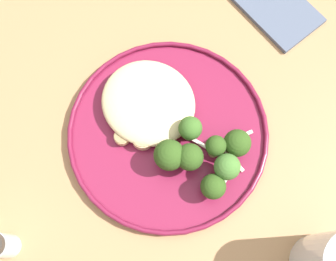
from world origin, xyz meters
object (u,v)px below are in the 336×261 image
Objects in this scene: broccoli_floret_tall_stalk at (190,129)px; folded_napkin at (272,4)px; seared_scallop_tiny_bay at (121,138)px; broccoli_floret_split_head at (215,147)px; seared_scallop_center_golden at (132,78)px; seared_scallop_right_edge at (137,95)px; seared_scallop_tilted_round at (119,104)px; broccoli_floret_right_tilted at (190,157)px; dinner_plate at (168,133)px; seared_scallop_front_small at (143,139)px; broccoli_floret_center_pile at (227,167)px; broccoli_floret_rear_charred at (169,155)px; seared_scallop_half_hidden at (148,105)px; broccoli_floret_beside_noodles at (213,187)px; pepper_shaker at (0,246)px; broccoli_floret_small_sprig at (237,143)px; seared_scallop_left_edge at (132,118)px.

broccoli_floret_tall_stalk is 0.27m from folded_napkin.
seared_scallop_tiny_bay is 0.13m from broccoli_floret_split_head.
seared_scallop_center_golden is 0.03m from seared_scallop_right_edge.
broccoli_floret_right_tilted is (0.13, -0.01, 0.02)m from seared_scallop_tilted_round.
broccoli_floret_split_head is at bearing 8.67° from seared_scallop_tilted_round.
seared_scallop_front_small reaches higher than dinner_plate.
seared_scallop_tilted_round is 0.45× the size of broccoli_floret_center_pile.
folded_napkin is at bearing 93.27° from broccoli_floret_rear_charred.
seared_scallop_half_hidden is (0.02, -0.00, 0.00)m from seared_scallop_right_edge.
broccoli_floret_right_tilted is at bearing -121.29° from broccoli_floret_split_head.
seared_scallop_front_small is 0.07m from seared_scallop_right_edge.
broccoli_floret_tall_stalk is at bearing -9.68° from seared_scallop_center_golden.
seared_scallop_center_golden is 1.35× the size of seared_scallop_tiny_bay.
seared_scallop_half_hidden is 0.47× the size of broccoli_floret_split_head.
broccoli_floret_beside_noodles is (0.14, -0.05, 0.02)m from seared_scallop_half_hidden.
dinner_plate is 5.64× the size of broccoli_floret_split_head.
broccoli_floret_center_pile reaches higher than seared_scallop_front_small.
seared_scallop_center_golden is 0.16m from broccoli_floret_split_head.
broccoli_floret_split_head is (0.12, 0.06, 0.02)m from seared_scallop_tiny_bay.
broccoli_floret_center_pile is 0.82× the size of pepper_shaker.
folded_napkin is at bearing 80.33° from seared_scallop_tiny_bay.
pepper_shaker is (-0.11, -0.27, -0.01)m from broccoli_floret_tall_stalk.
broccoli_floret_rear_charred is at bearing -12.42° from seared_scallop_tilted_round.
broccoli_floret_tall_stalk reaches higher than seared_scallop_tiny_bay.
folded_napkin is at bearing 72.71° from seared_scallop_tilted_round.
broccoli_floret_beside_noodles is at bearing -0.56° from seared_scallop_front_small.
seared_scallop_tilted_round is 0.37× the size of pepper_shaker.
broccoli_floret_beside_noodles is at bearing -84.30° from broccoli_floret_small_sprig.
broccoli_floret_center_pile is at bearing -28.39° from broccoli_floret_split_head.
pepper_shaker is (-0.03, -0.21, 0.01)m from seared_scallop_tiny_bay.
folded_napkin is (0.06, 0.29, -0.02)m from seared_scallop_left_edge.
seared_scallop_tilted_round is at bearing -107.29° from folded_napkin.
seared_scallop_front_small is 0.12m from broccoli_floret_center_pile.
seared_scallop_center_golden reaches higher than seared_scallop_tiny_bay.
broccoli_floret_split_head is at bearing -0.07° from seared_scallop_half_hidden.
seared_scallop_tiny_bay reaches higher than folded_napkin.
broccoli_floret_tall_stalk reaches higher than seared_scallop_front_small.
broccoli_floret_right_tilted is (0.14, -0.05, 0.02)m from seared_scallop_center_golden.
folded_napkin is at bearing 97.99° from broccoli_floret_right_tilted.
broccoli_floret_center_pile is (0.17, -0.02, 0.02)m from seared_scallop_right_edge.
dinner_plate is at bearing -158.56° from broccoli_floret_small_sprig.
broccoli_floret_beside_noodles reaches higher than seared_scallop_front_small.
seared_scallop_tiny_bay is at bearing -99.67° from folded_napkin.
broccoli_floret_beside_noodles reaches higher than seared_scallop_tiny_bay.
pepper_shaker is (-0.13, -0.23, -0.01)m from broccoli_floret_right_tilted.
broccoli_floret_beside_noodles is at bearing -16.46° from seared_scallop_right_edge.
broccoli_floret_right_tilted reaches higher than broccoli_floret_small_sprig.
seared_scallop_tiny_bay is 0.33m from folded_napkin.
seared_scallop_left_edge is 0.43× the size of broccoli_floret_right_tilted.
broccoli_floret_center_pile reaches higher than broccoli_floret_beside_noodles.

